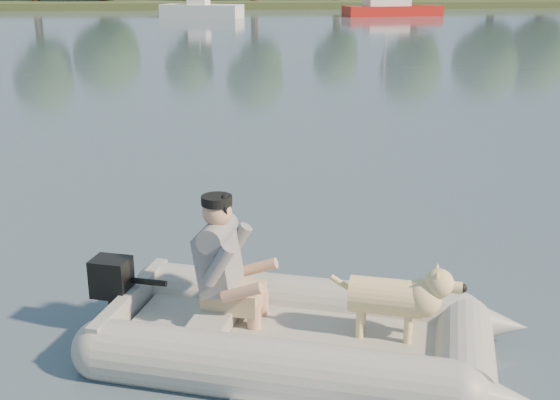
{
  "coord_description": "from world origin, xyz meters",
  "views": [
    {
      "loc": [
        -0.33,
        -5.36,
        3.21
      ],
      "look_at": [
        0.4,
        2.09,
        0.75
      ],
      "focal_mm": 45.0,
      "sensor_mm": 36.0,
      "label": 1
    }
  ],
  "objects_px": {
    "dinghy": "(303,288)",
    "motorboat": "(202,1)",
    "dog": "(386,303)",
    "sailboat": "(392,10)",
    "man": "(221,257)"
  },
  "relations": [
    {
      "from": "dinghy",
      "to": "motorboat",
      "type": "bearing_deg",
      "value": 110.48
    },
    {
      "from": "dog",
      "to": "motorboat",
      "type": "xyz_separation_m",
      "value": [
        -1.96,
        46.58,
        0.57
      ]
    },
    {
      "from": "dinghy",
      "to": "dog",
      "type": "xyz_separation_m",
      "value": [
        0.67,
        -0.17,
        -0.08
      ]
    },
    {
      "from": "motorboat",
      "to": "sailboat",
      "type": "bearing_deg",
      "value": 22.74
    },
    {
      "from": "dinghy",
      "to": "dog",
      "type": "bearing_deg",
      "value": 4.57
    },
    {
      "from": "dinghy",
      "to": "man",
      "type": "distance_m",
      "value": 0.78
    },
    {
      "from": "dinghy",
      "to": "dog",
      "type": "height_order",
      "value": "dinghy"
    },
    {
      "from": "man",
      "to": "sailboat",
      "type": "bearing_deg",
      "value": 92.98
    },
    {
      "from": "dinghy",
      "to": "dog",
      "type": "distance_m",
      "value": 0.7
    },
    {
      "from": "man",
      "to": "dog",
      "type": "distance_m",
      "value": 1.47
    },
    {
      "from": "man",
      "to": "motorboat",
      "type": "xyz_separation_m",
      "value": [
        -0.6,
        46.11,
        0.3
      ]
    },
    {
      "from": "dinghy",
      "to": "man",
      "type": "bearing_deg",
      "value": 175.76
    },
    {
      "from": "man",
      "to": "dog",
      "type": "xyz_separation_m",
      "value": [
        1.37,
        -0.47,
        -0.28
      ]
    },
    {
      "from": "man",
      "to": "motorboat",
      "type": "bearing_deg",
      "value": 109.63
    },
    {
      "from": "dinghy",
      "to": "sailboat",
      "type": "bearing_deg",
      "value": 93.86
    }
  ]
}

